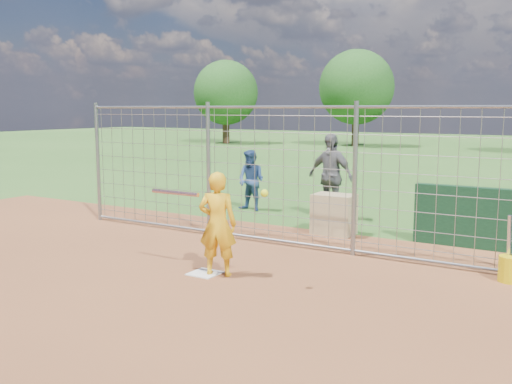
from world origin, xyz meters
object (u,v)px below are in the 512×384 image
Objects in this scene: batter at (218,224)px; bystander_a at (251,180)px; bucket_with_bats at (511,265)px; equipment_bin at (334,214)px; bystander_b at (330,176)px.

batter reaches higher than bystander_a.
bucket_with_bats is at bearing -173.95° from batter.
bystander_a is 1.85× the size of equipment_bin.
batter is at bearing -153.41° from bucket_with_bats.
bystander_b is 1.70m from equipment_bin.
bystander_a is 3.13m from equipment_bin.
bucket_with_bats is (3.45, -1.61, -0.15)m from equipment_bin.
equipment_bin is 3.81m from bucket_with_bats.
batter reaches higher than bucket_with_bats.
equipment_bin is (2.78, -1.39, -0.34)m from bystander_a.
bystander_b reaches higher than equipment_bin.
batter is at bearing -58.51° from bystander_a.
batter is 5.47m from bystander_a.
batter is 1.60× the size of bucket_with_bats.
batter is 4.95m from bystander_b.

